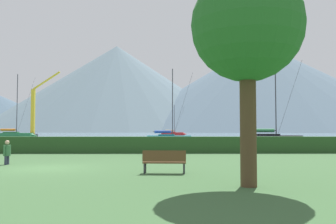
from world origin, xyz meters
TOP-DOWN VIEW (x-y plane):
  - ground_plane at (0.00, 0.00)m, footprint 1000.00×1000.00m
  - harbor_water at (0.00, 137.00)m, footprint 320.00×246.00m
  - hedge_line at (0.00, 11.00)m, footprint 80.00×1.20m
  - sailboat_slip_3 at (6.36, 33.75)m, footprint 7.11×2.18m
  - sailboat_slip_4 at (18.85, 27.07)m, footprint 8.14×2.91m
  - sailboat_slip_5 at (8.32, 87.75)m, footprint 7.47×2.91m
  - sailboat_slip_6 at (-24.18, 55.03)m, footprint 8.45×3.20m
  - park_bench_under_tree at (5.49, -2.14)m, footprint 1.80×0.58m
  - person_seated_viewer at (-2.61, 1.78)m, footprint 0.36×0.56m
  - park_tree at (8.26, -5.54)m, footprint 3.63×3.63m
  - dock_crane at (-25.34, 69.27)m, footprint 7.34×2.00m
  - distant_hill_central_peak at (91.96, 299.57)m, footprint 265.77×265.77m
  - distant_hill_far_shoulder at (-36.81, 310.02)m, footprint 233.68×233.68m

SIDE VIEW (x-z plane):
  - ground_plane at x=0.00m, z-range 0.00..0.00m
  - harbor_water at x=0.00m, z-range 0.00..0.00m
  - park_bench_under_tree at x=5.49m, z-range 0.06..1.01m
  - sailboat_slip_3 at x=6.36m, z-range -4.60..5.81m
  - sailboat_slip_5 at x=8.32m, z-range -3.89..5.11m
  - hedge_line at x=0.00m, z-range 0.00..1.26m
  - sailboat_slip_4 at x=18.85m, z-range -4.77..6.12m
  - person_seated_viewer at x=-2.61m, z-range 0.06..1.31m
  - sailboat_slip_6 at x=-24.18m, z-range -5.74..7.17m
  - dock_crane at x=-25.34m, z-range -2.77..13.01m
  - park_tree at x=8.26m, z-range 1.62..9.05m
  - distant_hill_far_shoulder at x=-36.81m, z-range 0.00..78.24m
  - distant_hill_central_peak at x=91.96m, z-range 0.00..79.01m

